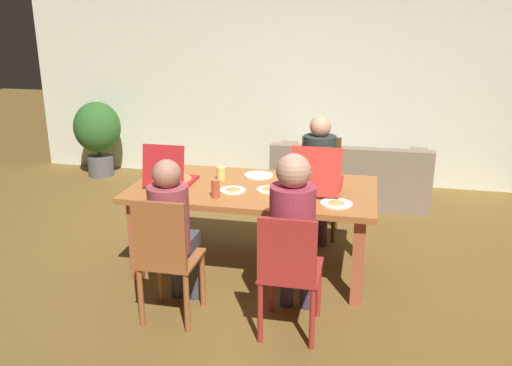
% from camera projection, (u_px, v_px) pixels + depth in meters
% --- Properties ---
extents(ground_plane, '(20.00, 20.00, 0.00)m').
position_uv_depth(ground_plane, '(254.00, 268.00, 4.61)').
color(ground_plane, brown).
extents(back_wall, '(7.38, 0.12, 2.60)m').
position_uv_depth(back_wall, '(300.00, 81.00, 6.78)').
color(back_wall, silver).
rests_on(back_wall, ground).
extents(dining_table, '(2.01, 1.06, 0.74)m').
position_uv_depth(dining_table, '(253.00, 197.00, 4.41)').
color(dining_table, '#A7612E').
rests_on(dining_table, ground).
extents(chair_0, '(0.40, 0.46, 0.90)m').
position_uv_depth(chair_0, '(289.00, 269.00, 3.47)').
color(chair_0, '#AC2B27').
rests_on(chair_0, ground).
extents(person_0, '(0.30, 0.51, 1.27)m').
position_uv_depth(person_0, '(293.00, 228.00, 3.54)').
color(person_0, '#3C3349').
rests_on(person_0, ground).
extents(chair_1, '(0.41, 0.41, 0.95)m').
position_uv_depth(chair_1, '(319.00, 182.00, 5.26)').
color(chair_1, brown).
rests_on(chair_1, ground).
extents(person_1, '(0.31, 0.49, 1.20)m').
position_uv_depth(person_1, '(318.00, 168.00, 5.08)').
color(person_1, '#442C3D').
rests_on(person_1, ground).
extents(chair_2, '(0.39, 0.41, 0.95)m').
position_uv_depth(chair_2, '(166.00, 256.00, 3.64)').
color(chair_2, '#9B582C').
rests_on(chair_2, ground).
extents(person_2, '(0.28, 0.47, 1.18)m').
position_uv_depth(person_2, '(173.00, 225.00, 3.73)').
color(person_2, '#3E3E48').
rests_on(person_2, ground).
extents(pizza_box_0, '(0.41, 0.63, 0.37)m').
position_uv_depth(pizza_box_0, '(318.00, 179.00, 4.41)').
color(pizza_box_0, '#B1261C').
rests_on(pizza_box_0, dining_table).
extents(pizza_box_1, '(0.35, 0.42, 0.37)m').
position_uv_depth(pizza_box_1, '(171.00, 178.00, 4.45)').
color(pizza_box_1, red).
rests_on(pizza_box_1, dining_table).
extents(plate_0, '(0.24, 0.24, 0.03)m').
position_uv_depth(plate_0, '(336.00, 203.00, 3.97)').
color(plate_0, white).
rests_on(plate_0, dining_table).
extents(plate_1, '(0.21, 0.21, 0.03)m').
position_uv_depth(plate_1, '(233.00, 190.00, 4.28)').
color(plate_1, white).
rests_on(plate_1, dining_table).
extents(plate_2, '(0.20, 0.20, 0.03)m').
position_uv_depth(plate_2, '(269.00, 189.00, 4.29)').
color(plate_2, white).
rests_on(plate_2, dining_table).
extents(plate_3, '(0.26, 0.26, 0.01)m').
position_uv_depth(plate_3, '(259.00, 175.00, 4.68)').
color(plate_3, white).
rests_on(plate_3, dining_table).
extents(drinking_glass_0, '(0.08, 0.08, 0.11)m').
position_uv_depth(drinking_glass_0, '(221.00, 173.00, 4.56)').
color(drinking_glass_0, '#DECC67').
rests_on(drinking_glass_0, dining_table).
extents(drinking_glass_1, '(0.07, 0.07, 0.14)m').
position_uv_depth(drinking_glass_1, '(311.00, 200.00, 3.85)').
color(drinking_glass_1, '#DDC763').
rests_on(drinking_glass_1, dining_table).
extents(drinking_glass_2, '(0.07, 0.07, 0.14)m').
position_uv_depth(drinking_glass_2, '(216.00, 189.00, 4.10)').
color(drinking_glass_2, '#BA4E31').
rests_on(drinking_glass_2, dining_table).
extents(drinking_glass_3, '(0.08, 0.08, 0.14)m').
position_uv_depth(drinking_glass_3, '(288.00, 166.00, 4.74)').
color(drinking_glass_3, '#DAC366').
rests_on(drinking_glass_3, dining_table).
extents(couch, '(1.79, 0.89, 0.71)m').
position_uv_depth(couch, '(350.00, 178.00, 6.25)').
color(couch, '#86715D').
rests_on(couch, ground).
extents(potted_plant, '(0.62, 0.62, 1.01)m').
position_uv_depth(potted_plant, '(98.00, 132.00, 7.10)').
color(potted_plant, '#565659').
rests_on(potted_plant, ground).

